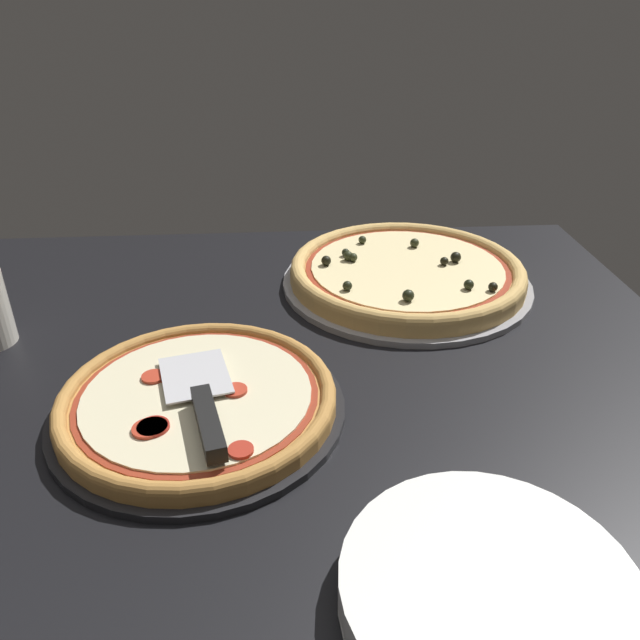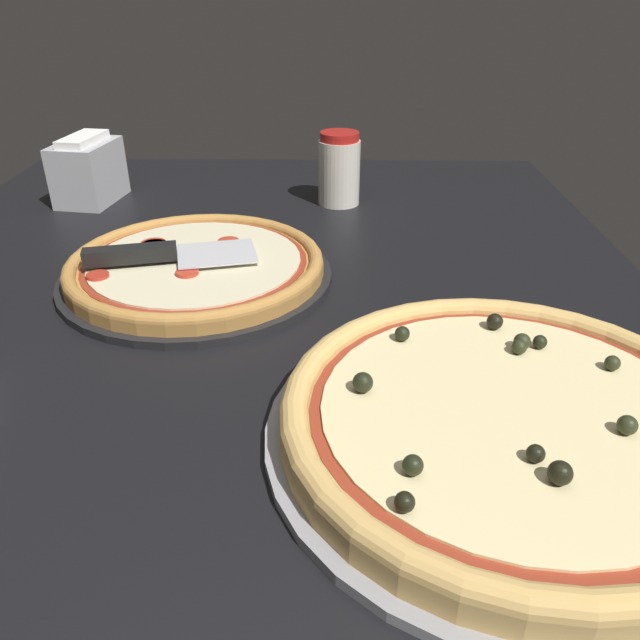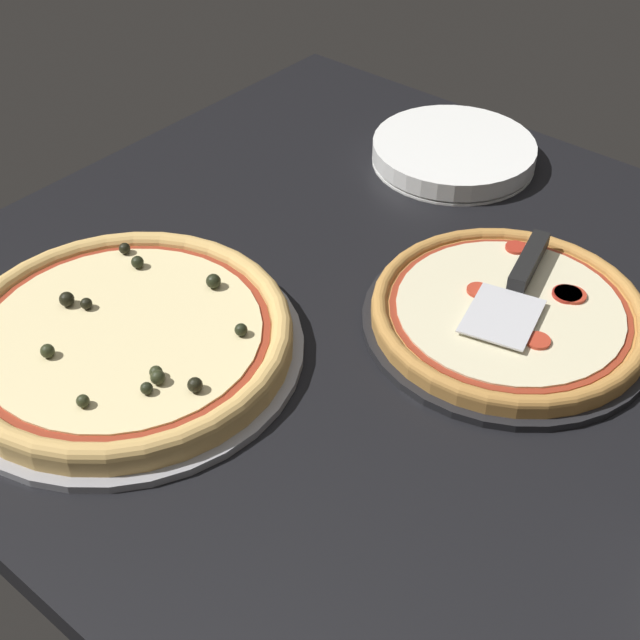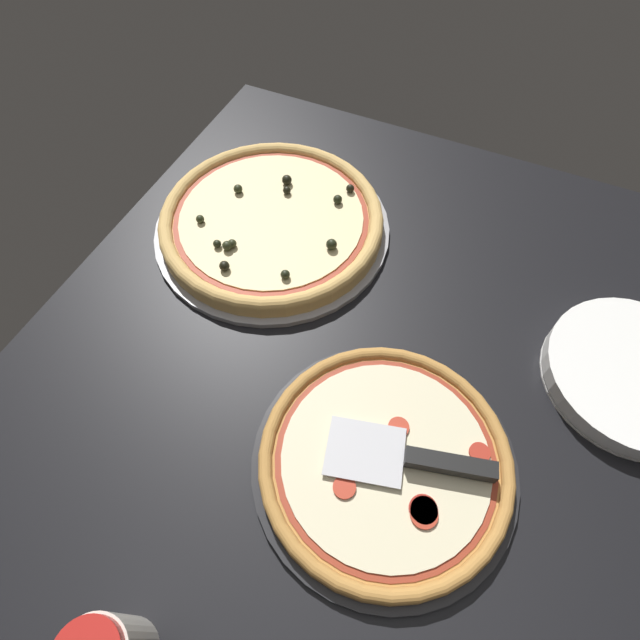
# 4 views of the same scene
# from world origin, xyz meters

# --- Properties ---
(ground_plane) EXTENTS (1.30, 1.05, 0.04)m
(ground_plane) POSITION_xyz_m (0.00, 0.00, -0.02)
(ground_plane) COLOR black
(pizza_pan_front) EXTENTS (0.36, 0.36, 0.01)m
(pizza_pan_front) POSITION_xyz_m (-0.05, -0.07, 0.01)
(pizza_pan_front) COLOR black
(pizza_pan_front) RESTS_ON ground_plane
(pizza_front) EXTENTS (0.33, 0.33, 0.02)m
(pizza_front) POSITION_xyz_m (-0.05, -0.07, 0.02)
(pizza_front) COLOR #B77F3D
(pizza_front) RESTS_ON pizza_pan_front
(pizza_pan_back) EXTENTS (0.42, 0.42, 0.01)m
(pizza_pan_back) POSITION_xyz_m (0.27, 0.26, 0.01)
(pizza_pan_back) COLOR #939399
(pizza_pan_back) RESTS_ON ground_plane
(pizza_back) EXTENTS (0.40, 0.40, 0.04)m
(pizza_back) POSITION_xyz_m (0.27, 0.26, 0.03)
(pizza_back) COLOR #DBAD60
(pizza_back) RESTS_ON pizza_pan_back
(serving_spatula) EXTENTS (0.10, 0.22, 0.02)m
(serving_spatula) POSITION_xyz_m (-0.03, -0.12, 0.04)
(serving_spatula) COLOR silver
(serving_spatula) RESTS_ON pizza_front
(parmesan_shaker) EXTENTS (0.07, 0.07, 0.12)m
(parmesan_shaker) POSITION_xyz_m (-0.36, 0.12, 0.06)
(parmesan_shaker) COLOR silver
(parmesan_shaker) RESTS_ON ground_plane
(napkin_holder) EXTENTS (0.13, 0.10, 0.11)m
(napkin_holder) POSITION_xyz_m (-0.37, -0.32, 0.05)
(napkin_holder) COLOR #B2B2B7
(napkin_holder) RESTS_ON ground_plane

